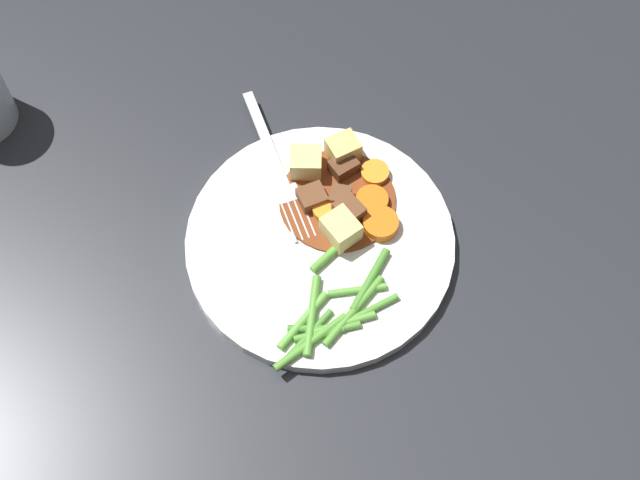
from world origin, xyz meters
TOP-DOWN VIEW (x-y plane):
  - ground_plane at (0.00, 0.00)m, footprint 3.00×3.00m
  - dinner_plate at (0.00, 0.00)m, footprint 0.25×0.25m
  - stew_sauce at (0.04, -0.01)m, footprint 0.11×0.11m
  - carrot_slice_0 at (0.05, -0.04)m, footprint 0.04×0.04m
  - carrot_slice_1 at (0.08, -0.04)m, footprint 0.04×0.04m
  - carrot_slice_2 at (0.03, 0.00)m, footprint 0.03×0.03m
  - carrot_slice_3 at (0.02, -0.05)m, footprint 0.05×0.05m
  - potato_chunk_0 at (0.01, -0.02)m, footprint 0.04×0.04m
  - potato_chunk_1 at (0.07, 0.03)m, footprint 0.03×0.03m
  - potato_chunk_2 at (0.09, -0.01)m, footprint 0.04×0.04m
  - meat_chunk_0 at (0.08, -0.01)m, footprint 0.03×0.03m
  - meat_chunk_1 at (0.04, -0.01)m, footprint 0.02×0.02m
  - meat_chunk_2 at (0.03, -0.02)m, footprint 0.03×0.03m
  - meat_chunk_3 at (0.04, 0.01)m, footprint 0.03×0.03m
  - green_bean_0 at (-0.07, -0.05)m, footprint 0.06×0.07m
  - green_bean_1 at (-0.09, -0.02)m, footprint 0.03×0.06m
  - green_bean_2 at (-0.03, -0.05)m, footprint 0.07×0.03m
  - green_bean_3 at (-0.07, -0.04)m, footprint 0.08×0.05m
  - green_bean_4 at (-0.04, -0.04)m, footprint 0.02×0.05m
  - green_bean_5 at (-0.08, -0.01)m, footprint 0.08×0.01m
  - green_bean_6 at (-0.10, -0.01)m, footprint 0.06×0.04m
  - green_bean_7 at (-0.10, -0.01)m, footprint 0.06×0.06m
  - green_bean_8 at (-0.01, -0.01)m, footprint 0.05×0.04m
  - green_bean_9 at (-0.08, -0.03)m, footprint 0.03×0.06m
  - green_bean_10 at (-0.08, 0.00)m, footprint 0.06×0.04m
  - green_bean_11 at (-0.09, -0.01)m, footprint 0.02×0.05m
  - fork at (0.07, 0.05)m, footprint 0.16×0.10m

SIDE VIEW (x-z plane):
  - ground_plane at x=0.00m, z-range 0.00..0.00m
  - dinner_plate at x=0.00m, z-range 0.00..0.01m
  - stew_sauce at x=0.04m, z-range 0.01..0.02m
  - fork at x=0.07m, z-range 0.01..0.02m
  - green_bean_6 at x=-0.10m, z-range 0.01..0.02m
  - green_bean_1 at x=-0.09m, z-range 0.01..0.02m
  - green_bean_0 at x=-0.07m, z-range 0.01..0.02m
  - green_bean_4 at x=-0.04m, z-range 0.01..0.02m
  - green_bean_11 at x=-0.09m, z-range 0.01..0.02m
  - green_bean_9 at x=-0.08m, z-range 0.01..0.02m
  - green_bean_3 at x=-0.07m, z-range 0.01..0.02m
  - green_bean_7 at x=-0.10m, z-range 0.01..0.02m
  - green_bean_10 at x=-0.08m, z-range 0.01..0.02m
  - green_bean_2 at x=-0.03m, z-range 0.01..0.02m
  - green_bean_8 at x=-0.01m, z-range 0.01..0.02m
  - green_bean_5 at x=-0.08m, z-range 0.01..0.02m
  - carrot_slice_1 at x=0.08m, z-range 0.01..0.02m
  - carrot_slice_2 at x=0.03m, z-range 0.01..0.02m
  - carrot_slice_0 at x=0.05m, z-range 0.01..0.02m
  - carrot_slice_3 at x=0.02m, z-range 0.01..0.02m
  - meat_chunk_1 at x=0.04m, z-range 0.01..0.03m
  - meat_chunk_3 at x=0.04m, z-range 0.01..0.03m
  - meat_chunk_0 at x=0.08m, z-range 0.01..0.03m
  - meat_chunk_2 at x=0.03m, z-range 0.01..0.03m
  - potato_chunk_1 at x=0.07m, z-range 0.01..0.04m
  - potato_chunk_2 at x=0.09m, z-range 0.01..0.04m
  - potato_chunk_0 at x=0.01m, z-range 0.01..0.04m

